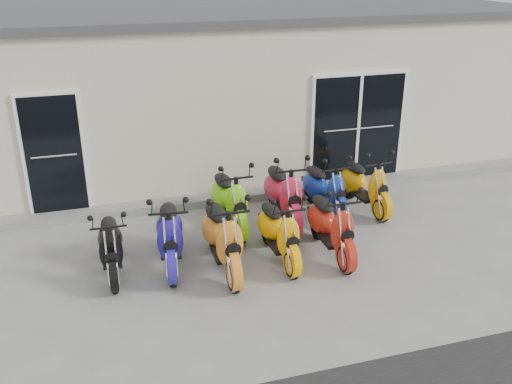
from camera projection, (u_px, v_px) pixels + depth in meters
ground at (267, 248)px, 9.31m from camera, size 80.00×80.00×0.00m
building at (199, 85)px, 13.27m from camera, size 14.00×6.00×3.20m
roof_cap at (197, 9)px, 12.61m from camera, size 14.20×6.20×0.16m
front_step at (235, 197)px, 11.06m from camera, size 14.00×0.40×0.15m
door_left at (54, 152)px, 9.88m from camera, size 1.07×0.08×2.22m
door_right at (358, 125)px, 11.41m from camera, size 2.02×0.08×2.22m
scooter_front_black at (110, 239)px, 8.35m from camera, size 0.61×1.60×1.17m
scooter_front_blue at (169, 226)px, 8.56m from camera, size 0.86×1.84×1.31m
scooter_front_orange_a at (222, 228)px, 8.42m from camera, size 0.70×1.90×1.40m
scooter_front_orange_b at (279, 224)px, 8.71m from camera, size 0.64×1.69×1.24m
scooter_front_red at (332, 217)px, 8.86m from camera, size 0.68×1.78×1.31m
scooter_back_green at (229, 192)px, 9.73m from camera, size 0.72×1.83×1.34m
scooter_back_red at (283, 186)px, 9.94m from camera, size 0.77×1.92×1.40m
scooter_back_blue at (325, 182)px, 10.28m from camera, size 0.75×1.73×1.24m
scooter_back_yellow at (365, 177)px, 10.46m from camera, size 0.78×1.78×1.27m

